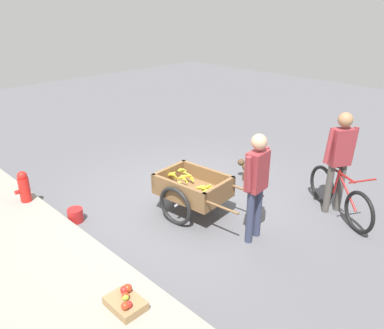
% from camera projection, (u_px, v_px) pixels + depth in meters
% --- Properties ---
extents(ground_plane, '(24.00, 24.00, 0.00)m').
position_uv_depth(ground_plane, '(191.00, 198.00, 6.88)').
color(ground_plane, '#56565B').
extents(curb_strip, '(12.00, 2.40, 0.12)m').
position_uv_depth(curb_strip, '(9.00, 280.00, 4.77)').
color(curb_strip, gray).
rests_on(curb_strip, ground).
extents(fruit_cart, '(1.71, 0.99, 0.72)m').
position_uv_depth(fruit_cart, '(193.00, 190.00, 6.23)').
color(fruit_cart, brown).
rests_on(fruit_cart, ground).
extents(vendor_person, '(0.23, 0.54, 1.63)m').
position_uv_depth(vendor_person, '(256.00, 179.00, 5.35)').
color(vendor_person, '#333851').
rests_on(vendor_person, ground).
extents(bicycle, '(1.47, 0.87, 0.85)m').
position_uv_depth(bicycle, '(339.00, 196.00, 6.21)').
color(bicycle, black).
rests_on(bicycle, ground).
extents(cyclist_person, '(0.34, 0.53, 1.71)m').
position_uv_depth(cyclist_person, '(340.00, 154.00, 6.08)').
color(cyclist_person, '#4C4742').
rests_on(cyclist_person, ground).
extents(dog, '(0.67, 0.25, 0.40)m').
position_uv_depth(dog, '(249.00, 169.00, 7.42)').
color(dog, '#4C3823').
rests_on(dog, ground).
extents(fire_hydrant, '(0.25, 0.25, 0.67)m').
position_uv_depth(fire_hydrant, '(24.00, 190.00, 6.46)').
color(fire_hydrant, red).
rests_on(fire_hydrant, ground).
extents(plastic_bucket, '(0.24, 0.24, 0.22)m').
position_uv_depth(plastic_bucket, '(75.00, 215.00, 6.12)').
color(plastic_bucket, '#B21E1E').
rests_on(plastic_bucket, ground).
extents(apple_crate, '(0.44, 0.32, 0.32)m').
position_uv_depth(apple_crate, '(126.00, 306.00, 4.27)').
color(apple_crate, '#99754C').
rests_on(apple_crate, ground).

